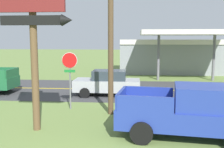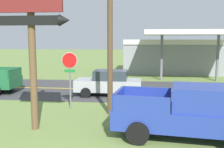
{
  "view_description": "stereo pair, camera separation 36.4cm",
  "coord_description": "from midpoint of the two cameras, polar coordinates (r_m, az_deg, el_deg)",
  "views": [
    {
      "loc": [
        1.14,
        -5.66,
        3.6
      ],
      "look_at": [
        0.0,
        8.0,
        1.8
      ],
      "focal_mm": 42.21,
      "sensor_mm": 36.0,
      "label": 1
    },
    {
      "loc": [
        1.5,
        -5.62,
        3.6
      ],
      "look_at": [
        0.0,
        8.0,
        1.8
      ],
      "focal_mm": 42.21,
      "sensor_mm": 36.0,
      "label": 2
    }
  ],
  "objects": [
    {
      "name": "motel_sign",
      "position": [
        10.62,
        -16.18,
        13.31
      ],
      "size": [
        2.89,
        0.54,
        6.86
      ],
      "color": "brown",
      "rests_on": "ground"
    },
    {
      "name": "utility_pole",
      "position": [
        12.51,
        0.42,
        11.76
      ],
      "size": [
        1.91,
        0.26,
        8.47
      ],
      "color": "brown",
      "rests_on": "ground"
    },
    {
      "name": "road_asphalt",
      "position": [
        19.03,
        2.2,
        -3.4
      ],
      "size": [
        140.0,
        8.0,
        0.02
      ],
      "primitive_type": "cube",
      "color": "#3D3D3F",
      "rests_on": "ground"
    },
    {
      "name": "stop_sign",
      "position": [
        13.65,
        -8.37,
        0.78
      ],
      "size": [
        0.8,
        0.08,
        2.95
      ],
      "color": "slate",
      "rests_on": "ground"
    },
    {
      "name": "pickup_blue_parked_on_lawn",
      "position": [
        10.07,
        17.1,
        -8.03
      ],
      "size": [
        5.4,
        2.73,
        1.96
      ],
      "color": "#233893",
      "rests_on": "ground"
    },
    {
      "name": "car_silver_mid_lane",
      "position": [
        16.97,
        -0.06,
        -1.91
      ],
      "size": [
        4.2,
        2.0,
        1.64
      ],
      "color": "#A8AAAF",
      "rests_on": "ground"
    },
    {
      "name": "road_centre_line",
      "position": [
        19.03,
        2.2,
        -3.36
      ],
      "size": [
        126.0,
        0.2,
        0.01
      ],
      "primitive_type": "cube",
      "color": "gold",
      "rests_on": "road_asphalt"
    },
    {
      "name": "gas_station",
      "position": [
        29.68,
        14.84,
        4.03
      ],
      "size": [
        12.0,
        11.5,
        4.4
      ],
      "color": "gray",
      "rests_on": "ground"
    }
  ]
}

